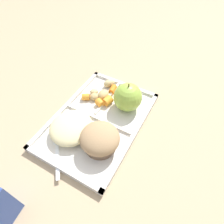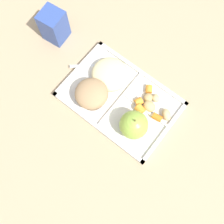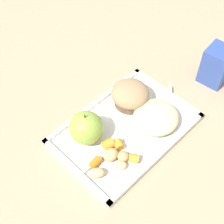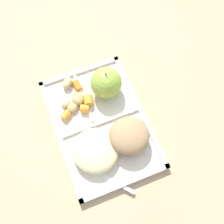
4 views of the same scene
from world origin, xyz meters
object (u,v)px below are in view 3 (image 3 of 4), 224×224
milk_carton (216,65)px  lunch_tray (125,130)px  plastic_fork (171,110)px  green_apple (86,128)px  bran_muffin (130,95)px

milk_carton → lunch_tray: bearing=164.3°
plastic_fork → milk_carton: size_ratio=1.14×
green_apple → bran_muffin: green_apple is taller
bran_muffin → milk_carton: 0.26m
green_apple → milk_carton: milk_carton is taller
lunch_tray → plastic_fork: bearing=-19.0°
milk_carton → plastic_fork: bearing=171.4°
lunch_tray → plastic_fork: lunch_tray is taller
lunch_tray → milk_carton: milk_carton is taller
bran_muffin → plastic_fork: size_ratio=0.79×
plastic_fork → bran_muffin: bearing=122.0°
lunch_tray → green_apple: bearing=149.4°
lunch_tray → bran_muffin: size_ratio=3.48×
plastic_fork → milk_carton: 0.19m
green_apple → plastic_fork: size_ratio=0.74×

